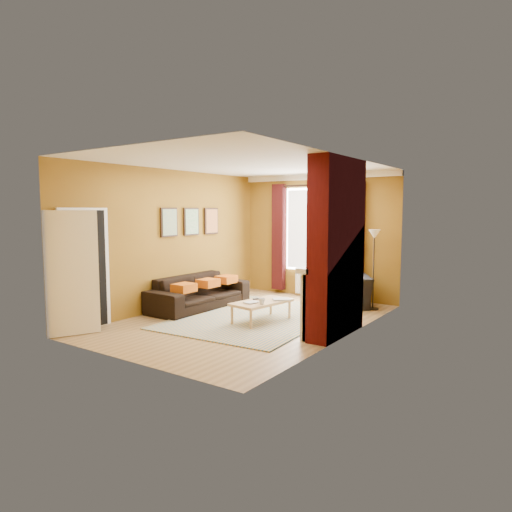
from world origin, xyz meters
name	(u,v)px	position (x,y,z in m)	size (l,w,h in m)	color
ground	(248,320)	(0.00, 0.00, 0.00)	(5.50, 5.50, 0.00)	olive
room_walls	(286,245)	(0.63, 0.27, 1.38)	(3.82, 5.54, 2.83)	#88601A
striped_rug	(256,317)	(0.01, 0.23, 0.01)	(2.71, 3.59, 0.02)	#366894
sofa	(199,292)	(-1.42, 0.27, 0.33)	(2.28, 0.89, 0.67)	black
armchair	(344,292)	(1.00, 1.98, 0.33)	(1.01, 0.88, 0.66)	black
coffee_table	(262,303)	(0.28, 0.01, 0.34)	(0.73, 1.21, 0.38)	#DAB37D
wicker_stool	(332,292)	(0.56, 2.37, 0.23)	(0.47, 0.47, 0.46)	#A77948
floor_lamp	(374,247)	(1.55, 2.14, 1.27)	(0.25, 0.25, 1.61)	black
book_a	(248,302)	(0.14, -0.21, 0.39)	(0.18, 0.25, 0.02)	#999999
book_b	(280,298)	(0.44, 0.40, 0.39)	(0.23, 0.32, 0.02)	#999999
mug	(262,301)	(0.44, -0.22, 0.43)	(0.11, 0.11, 0.10)	#999999
tv_remote	(257,299)	(0.13, 0.10, 0.39)	(0.11, 0.18, 0.02)	#28282A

